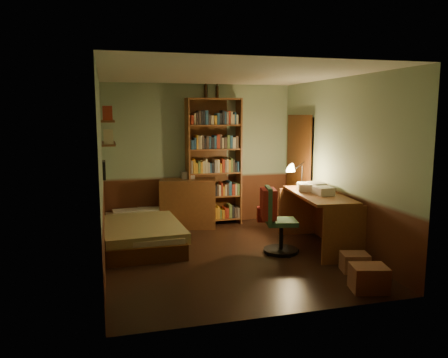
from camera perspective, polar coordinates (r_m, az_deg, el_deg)
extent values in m
cube|color=black|center=(6.52, 0.58, -10.01)|extent=(3.50, 4.00, 0.02)
cube|color=silver|center=(6.20, 0.62, 13.58)|extent=(3.50, 4.00, 0.02)
cube|color=gray|center=(8.17, -3.23, 3.17)|extent=(3.50, 0.02, 2.60)
cube|color=gray|center=(6.00, -15.80, 0.89)|extent=(0.02, 4.00, 2.60)
cube|color=gray|center=(6.91, 14.79, 1.91)|extent=(0.02, 4.00, 2.60)
cube|color=gray|center=(4.35, 7.80, -1.69)|extent=(3.50, 0.02, 2.60)
cube|color=black|center=(8.08, 9.88, 0.85)|extent=(0.06, 0.90, 2.00)
cube|color=#41210B|center=(8.06, 9.66, 0.84)|extent=(0.02, 0.98, 2.08)
cube|color=olive|center=(7.16, -10.82, -5.78)|extent=(1.14, 2.11, 0.63)
cube|color=brown|center=(8.01, -4.68, -3.17)|extent=(1.08, 0.72, 0.88)
cube|color=#B2B2B7|center=(8.05, -4.77, 0.54)|extent=(0.24, 0.19, 0.13)
cube|color=brown|center=(8.08, -1.36, 2.20)|extent=(1.02, 0.36, 2.34)
cylinder|color=black|center=(8.12, -2.40, 11.36)|extent=(0.08, 0.08, 0.24)
cylinder|color=black|center=(8.17, -0.91, 11.26)|extent=(0.07, 0.07, 0.22)
cube|color=brown|center=(6.93, 12.16, -5.34)|extent=(0.83, 1.65, 0.85)
cube|color=silver|center=(7.06, 10.47, -1.02)|extent=(0.29, 0.34, 0.12)
cone|color=black|center=(7.41, 10.19, 1.67)|extent=(0.25, 0.25, 0.69)
cube|color=#345D3F|center=(6.56, 7.51, -5.46)|extent=(0.57, 0.52, 0.97)
cube|color=#B42A27|center=(6.61, 7.74, 0.88)|extent=(0.34, 0.43, 0.44)
cube|color=brown|center=(7.07, -14.85, 4.49)|extent=(0.20, 0.90, 0.03)
cube|color=brown|center=(7.05, -14.96, 7.33)|extent=(0.20, 0.90, 0.03)
cube|color=black|center=(6.60, -15.39, 1.14)|extent=(0.04, 0.32, 0.26)
cube|color=#9D664D|center=(5.52, 18.38, -12.20)|extent=(0.47, 0.41, 0.30)
cube|color=#9D664D|center=(6.11, 16.70, -10.38)|extent=(0.40, 0.36, 0.24)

